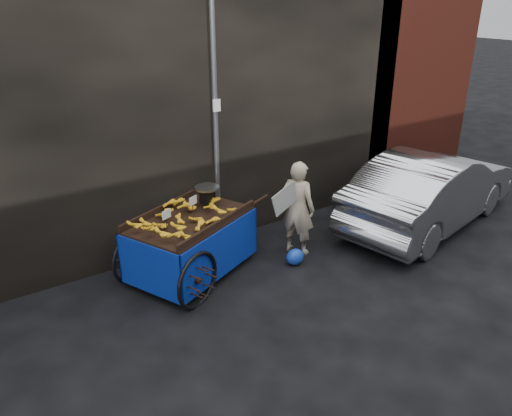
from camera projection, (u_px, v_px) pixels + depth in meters
ground at (247, 289)px, 7.21m from camera, size 80.00×80.00×0.00m
building_wall at (181, 85)px, 8.38m from camera, size 13.50×2.00×5.00m
street_pole at (216, 131)px, 7.54m from camera, size 0.12×0.10×4.00m
banana_cart at (188, 226)px, 7.23m from camera, size 2.68×1.98×1.33m
vendor at (298, 208)px, 7.92m from camera, size 0.92×0.68×1.56m
plastic_bag at (295, 257)px, 7.79m from camera, size 0.29×0.24×0.26m
parked_car at (431, 189)px, 8.95m from camera, size 4.32×2.24×1.36m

